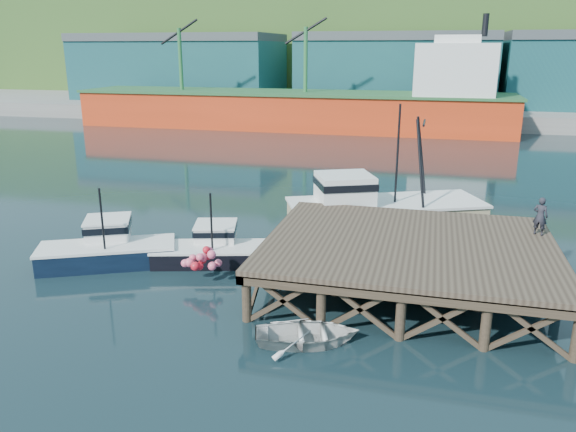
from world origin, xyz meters
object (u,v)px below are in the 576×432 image
(boat_black, at_px, (214,248))
(trawler, at_px, (381,207))
(dinghy, at_px, (307,334))
(boat_navy, at_px, (108,247))
(dockworker, at_px, (540,216))

(boat_black, xyz_separation_m, trawler, (7.37, 6.47, 0.81))
(boat_black, bearing_deg, dinghy, -62.98)
(boat_black, bearing_deg, trawler, 25.74)
(boat_navy, relative_size, dinghy, 1.83)
(boat_navy, xyz_separation_m, dinghy, (10.97, -5.13, -0.41))
(dinghy, bearing_deg, trawler, -22.68)
(boat_black, xyz_separation_m, dinghy, (6.11, -6.65, -0.29))
(dockworker, bearing_deg, boat_black, 29.82)
(boat_navy, distance_m, dockworker, 19.82)
(trawler, distance_m, dockworker, 8.96)
(boat_navy, bearing_deg, dockworker, -16.94)
(dinghy, relative_size, dockworker, 2.16)
(trawler, bearing_deg, dinghy, -119.41)
(boat_black, height_order, trawler, trawler)
(boat_black, relative_size, dinghy, 1.71)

